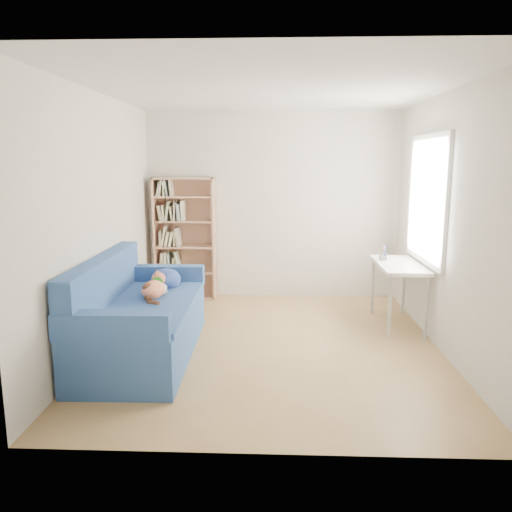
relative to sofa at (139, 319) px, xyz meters
The scene contains 6 objects.
ground 1.39m from the sofa, 13.16° to the left, with size 4.00×4.00×0.00m, color olive.
room_shell 1.92m from the sofa, 13.59° to the left, with size 3.54×4.04×2.62m.
sofa is the anchor object (origin of this frame).
bookshelf 2.20m from the sofa, 87.82° to the left, with size 0.85×0.26×1.70m.
desk 2.98m from the sofa, 20.18° to the left, with size 0.49×1.07×0.75m.
pen_cup 2.94m from the sofa, 24.80° to the left, with size 0.09×0.09×0.18m.
Camera 1 is at (0.05, -5.01, 1.91)m, focal length 35.00 mm.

